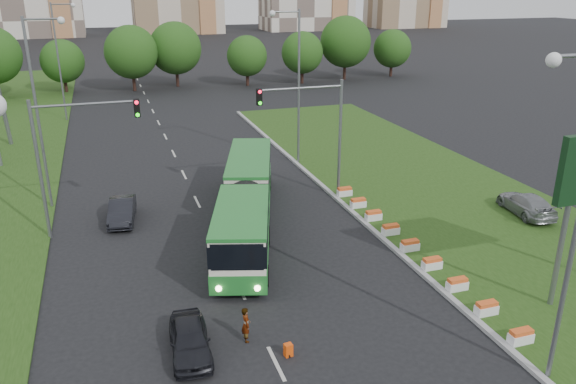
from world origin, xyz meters
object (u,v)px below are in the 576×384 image
object	(u,v)px
car_left_far	(122,211)
car_median	(526,204)
pedestrian	(246,324)
shopping_trolley	(288,350)
traffic_mast_left	(68,146)
car_left_near	(190,339)
articulated_bus	(243,201)
traffic_mast_median	(317,122)

from	to	relation	value
car_left_far	car_median	distance (m)	25.13
car_left_far	car_median	size ratio (longest dim) A/B	0.90
pedestrian	shopping_trolley	distance (m)	2.06
traffic_mast_left	car_left_near	xyz separation A→B (m)	(4.35, -13.32, -4.70)
articulated_bus	shopping_trolley	world-z (taller)	articulated_bus
articulated_bus	car_left_far	bearing A→B (deg)	171.39
articulated_bus	car_left_far	xyz separation A→B (m)	(-6.83, 3.29, -1.04)
traffic_mast_median	articulated_bus	size ratio (longest dim) A/B	0.47
articulated_bus	shopping_trolley	size ratio (longest dim) A/B	31.86
car_left_near	car_left_far	bearing A→B (deg)	100.87
car_left_near	traffic_mast_left	bearing A→B (deg)	111.62
articulated_bus	pedestrian	size ratio (longest dim) A/B	11.21
car_left_near	traffic_mast_median	bearing A→B (deg)	56.50
traffic_mast_median	pedestrian	bearing A→B (deg)	-120.93
car_median	traffic_mast_median	bearing A→B (deg)	-23.68
pedestrian	shopping_trolley	bearing A→B (deg)	-135.59
car_left_far	pedestrian	size ratio (longest dim) A/B	2.72
car_left_far	car_median	world-z (taller)	car_median
traffic_mast_left	shopping_trolley	distance (m)	17.47
articulated_bus	car_median	distance (m)	17.72
car_median	shopping_trolley	bearing A→B (deg)	32.73
car_left_near	shopping_trolley	xyz separation A→B (m)	(3.63, -1.36, -0.38)
traffic_mast_median	shopping_trolley	distance (m)	17.99
car_median	shopping_trolley	world-z (taller)	car_median
traffic_mast_median	car_left_near	world-z (taller)	traffic_mast_median
car_left_near	car_left_far	xyz separation A→B (m)	(-1.87, 14.54, 0.04)
articulated_bus	shopping_trolley	distance (m)	12.76
traffic_mast_left	pedestrian	xyz separation A→B (m)	(6.66, -13.18, -4.59)
traffic_mast_median	car_median	world-z (taller)	traffic_mast_median
traffic_mast_median	car_left_far	bearing A→B (deg)	179.04
car_median	car_left_near	bearing A→B (deg)	25.92
car_median	articulated_bus	bearing A→B (deg)	-5.03
traffic_mast_median	car_median	size ratio (longest dim) A/B	1.73
traffic_mast_left	car_left_far	bearing A→B (deg)	26.06
traffic_mast_median	car_left_far	world-z (taller)	traffic_mast_median
car_left_near	car_median	bearing A→B (deg)	21.99
traffic_mast_left	car_left_far	world-z (taller)	traffic_mast_left
traffic_mast_median	articulated_bus	world-z (taller)	traffic_mast_median
traffic_mast_median	car_left_near	distance (m)	18.55
traffic_mast_median	traffic_mast_left	bearing A→B (deg)	-176.23
traffic_mast_median	pedestrian	distance (m)	17.15
traffic_mast_left	pedestrian	bearing A→B (deg)	-63.19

